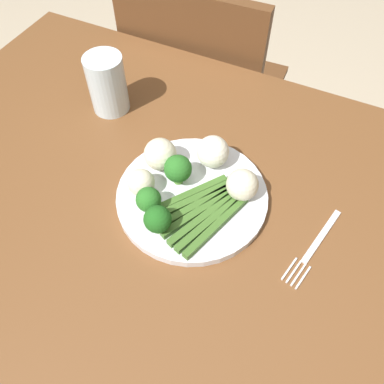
{
  "coord_description": "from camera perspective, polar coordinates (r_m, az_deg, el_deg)",
  "views": [
    {
      "loc": [
        -0.16,
        0.33,
        1.31
      ],
      "look_at": [
        0.01,
        -0.03,
        0.76
      ],
      "focal_mm": 37.4,
      "sensor_mm": 36.0,
      "label": 1
    }
  ],
  "objects": [
    {
      "name": "ground_plane",
      "position": [
        1.37,
        -0.28,
        -20.52
      ],
      "size": [
        6.0,
        6.0,
        0.02
      ],
      "primitive_type": "cube",
      "color": "#B7A88E"
    },
    {
      "name": "dining_table",
      "position": [
        0.78,
        -0.46,
        -7.82
      ],
      "size": [
        1.21,
        0.82,
        0.74
      ],
      "color": "brown",
      "rests_on": "ground_plane"
    },
    {
      "name": "chair",
      "position": [
        1.25,
        1.5,
        13.59
      ],
      "size": [
        0.42,
        0.42,
        0.87
      ],
      "rotation": [
        0.0,
        0.0,
        0.05
      ],
      "color": "brown",
      "rests_on": "ground_plane"
    },
    {
      "name": "plate",
      "position": [
        0.69,
        0.0,
        -0.61
      ],
      "size": [
        0.26,
        0.26,
        0.01
      ],
      "primitive_type": "cylinder",
      "color": "white",
      "rests_on": "dining_table"
    },
    {
      "name": "asparagus_bundle",
      "position": [
        0.65,
        1.22,
        -2.76
      ],
      "size": [
        0.14,
        0.17,
        0.01
      ],
      "rotation": [
        0.0,
        0.0,
        1.1
      ],
      "color": "#3D6626",
      "rests_on": "plate"
    },
    {
      "name": "broccoli_outer_edge",
      "position": [
        0.64,
        -6.22,
        -1.12
      ],
      "size": [
        0.04,
        0.04,
        0.05
      ],
      "color": "#568E33",
      "rests_on": "plate"
    },
    {
      "name": "broccoli_back",
      "position": [
        0.67,
        -2.02,
        3.29
      ],
      "size": [
        0.05,
        0.05,
        0.06
      ],
      "color": "#568E33",
      "rests_on": "plate"
    },
    {
      "name": "broccoli_front_left",
      "position": [
        0.62,
        -4.93,
        -3.93
      ],
      "size": [
        0.04,
        0.04,
        0.05
      ],
      "color": "#4C7F2B",
      "rests_on": "plate"
    },
    {
      "name": "cauliflower_near_center",
      "position": [
        0.67,
        -7.1,
        1.66
      ],
      "size": [
        0.05,
        0.05,
        0.05
      ],
      "primitive_type": "sphere",
      "color": "beige",
      "rests_on": "plate"
    },
    {
      "name": "cauliflower_near_fork",
      "position": [
        0.66,
        7.18,
        1.04
      ],
      "size": [
        0.05,
        0.05,
        0.05
      ],
      "primitive_type": "sphere",
      "color": "beige",
      "rests_on": "plate"
    },
    {
      "name": "cauliflower_mid",
      "position": [
        0.7,
        -4.55,
        5.38
      ],
      "size": [
        0.06,
        0.06,
        0.06
      ],
      "primitive_type": "sphere",
      "color": "beige",
      "rests_on": "plate"
    },
    {
      "name": "cauliflower_front",
      "position": [
        0.7,
        2.98,
        5.76
      ],
      "size": [
        0.06,
        0.06,
        0.06
      ],
      "primitive_type": "sphere",
      "color": "white",
      "rests_on": "plate"
    },
    {
      "name": "fork",
      "position": [
        0.67,
        16.98,
        -7.52
      ],
      "size": [
        0.05,
        0.17,
        0.0
      ],
      "rotation": [
        0.0,
        0.0,
        1.35
      ],
      "color": "silver",
      "rests_on": "dining_table"
    },
    {
      "name": "water_glass",
      "position": [
        0.83,
        -12.0,
        14.84
      ],
      "size": [
        0.07,
        0.07,
        0.12
      ],
      "primitive_type": "cylinder",
      "color": "silver",
      "rests_on": "dining_table"
    }
  ]
}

